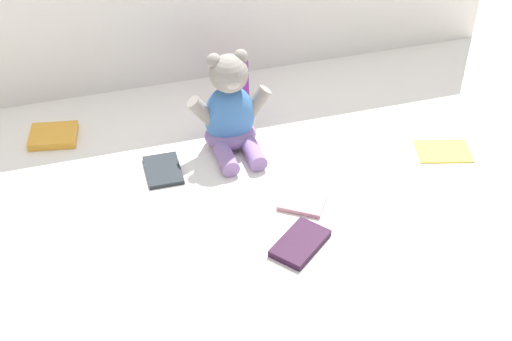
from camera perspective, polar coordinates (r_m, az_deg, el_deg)
ground_plane at (r=1.64m, az=-1.10°, el=-0.70°), size 3.20×3.20×0.00m
teddy_bear at (r=1.69m, az=-2.08°, el=4.65°), size 0.21×0.18×0.25m
book_case_0 at (r=1.86m, az=-1.88°, el=6.96°), size 0.08×0.03×0.13m
book_case_1 at (r=1.57m, az=3.75°, el=-2.60°), size 0.12×0.12×0.01m
book_case_2 at (r=1.78m, az=14.91°, el=1.56°), size 0.15×0.12×0.01m
book_case_3 at (r=1.67m, az=-7.50°, el=0.04°), size 0.08×0.12×0.01m
book_case_4 at (r=1.83m, az=-16.03°, el=2.71°), size 0.13×0.12×0.02m
book_case_5 at (r=1.47m, az=3.58°, el=-5.88°), size 0.15×0.14×0.02m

